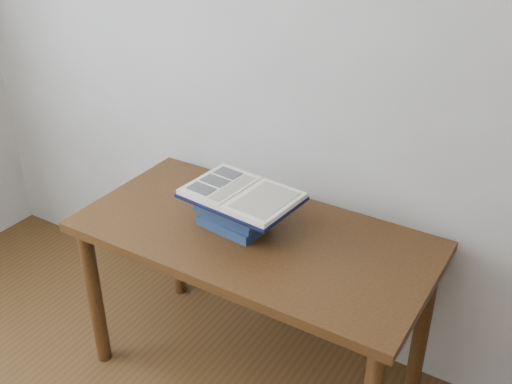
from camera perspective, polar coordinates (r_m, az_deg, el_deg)
The scene contains 3 objects.
desk at distance 2.24m, azimuth -0.25°, elevation -5.98°, with size 1.31×0.65×0.70m.
book_stack at distance 2.18m, azimuth -2.04°, elevation -1.92°, with size 0.25×0.19×0.13m.
open_book at distance 2.13m, azimuth -1.37°, elevation -0.27°, with size 0.42×0.31×0.03m.
Camera 1 is at (1.02, -0.17, 1.90)m, focal length 42.00 mm.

